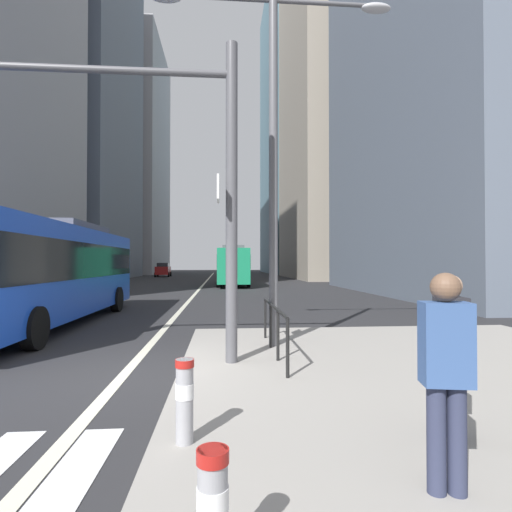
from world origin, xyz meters
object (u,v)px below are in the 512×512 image
at_px(street_lamp_post, 273,118).
at_px(pedestrian_far, 446,370).
at_px(city_bus_red_receding, 233,264).
at_px(pedestrian_waiting, 451,347).
at_px(car_receding_near, 229,270).
at_px(city_bus_blue_oncoming, 49,268).
at_px(bollard_front, 213,506).
at_px(bollard_left, 185,396).
at_px(car_oncoming_mid, 163,270).
at_px(traffic_signal_gantry, 129,149).

bearing_deg(street_lamp_post, pedestrian_far, -83.49).
xyz_separation_m(city_bus_red_receding, pedestrian_waiting, (1.51, -31.87, -0.72)).
bearing_deg(car_receding_near, city_bus_blue_oncoming, -98.45).
bearing_deg(city_bus_red_receding, bollard_front, -91.63).
relative_size(bollard_left, pedestrian_waiting, 0.50).
bearing_deg(car_oncoming_mid, bollard_left, -81.50).
height_order(city_bus_blue_oncoming, traffic_signal_gantry, traffic_signal_gantry).
relative_size(street_lamp_post, bollard_front, 10.54).
height_order(city_bus_blue_oncoming, pedestrian_far, city_bus_blue_oncoming).
relative_size(car_receding_near, bollard_left, 5.34).
xyz_separation_m(traffic_signal_gantry, bollard_front, (1.67, -5.15, -3.51)).
distance_m(bollard_left, pedestrian_far, 2.50).
bearing_deg(street_lamp_post, traffic_signal_gantry, -153.09).
distance_m(city_bus_blue_oncoming, car_oncoming_mid, 44.43).
bearing_deg(street_lamp_post, car_receding_near, 90.25).
xyz_separation_m(car_oncoming_mid, bollard_front, (8.32, -55.26, -0.41)).
relative_size(car_oncoming_mid, pedestrian_far, 2.47).
bearing_deg(bollard_left, pedestrian_waiting, -2.66).
height_order(city_bus_blue_oncoming, city_bus_red_receding, same).
bearing_deg(traffic_signal_gantry, city_bus_blue_oncoming, 123.24).
bearing_deg(bollard_left, car_receding_near, 88.56).
distance_m(traffic_signal_gantry, pedestrian_far, 6.37).
height_order(bollard_left, pedestrian_far, pedestrian_far).
relative_size(street_lamp_post, pedestrian_far, 4.50).
xyz_separation_m(city_bus_blue_oncoming, bollard_front, (5.46, -10.93, -1.26)).
height_order(city_bus_red_receding, bollard_left, city_bus_red_receding).
height_order(city_bus_red_receding, car_receding_near, city_bus_red_receding).
bearing_deg(car_oncoming_mid, car_receding_near, -6.27).
xyz_separation_m(traffic_signal_gantry, pedestrian_far, (3.53, -4.42, -2.95)).
relative_size(city_bus_blue_oncoming, car_receding_near, 2.47).
relative_size(car_receding_near, pedestrian_far, 2.58).
distance_m(car_oncoming_mid, street_lamp_post, 49.77).
xyz_separation_m(city_bus_red_receding, bollard_left, (-1.29, -31.74, -1.21)).
distance_m(bollard_front, pedestrian_far, 2.08).
distance_m(street_lamp_post, bollard_left, 6.84).
height_order(traffic_signal_gantry, bollard_left, traffic_signal_gantry).
bearing_deg(city_bus_red_receding, car_oncoming_mid, 113.14).
xyz_separation_m(car_oncoming_mid, pedestrian_far, (10.18, -54.53, 0.15)).
xyz_separation_m(car_oncoming_mid, traffic_signal_gantry, (6.65, -50.11, 3.10)).
bearing_deg(pedestrian_far, bollard_left, 153.52).
height_order(city_bus_blue_oncoming, bollard_front, city_bus_blue_oncoming).
bearing_deg(traffic_signal_gantry, street_lamp_post, 26.91).
height_order(traffic_signal_gantry, pedestrian_waiting, traffic_signal_gantry).
bearing_deg(city_bus_blue_oncoming, bollard_left, -60.65).
distance_m(city_bus_red_receding, traffic_signal_gantry, 28.62).
bearing_deg(pedestrian_far, bollard_front, -158.57).
distance_m(traffic_signal_gantry, bollard_front, 6.45).
bearing_deg(traffic_signal_gantry, pedestrian_far, -51.40).
xyz_separation_m(car_receding_near, pedestrian_far, (0.88, -53.51, 0.15)).
bearing_deg(pedestrian_waiting, car_receding_near, 91.62).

